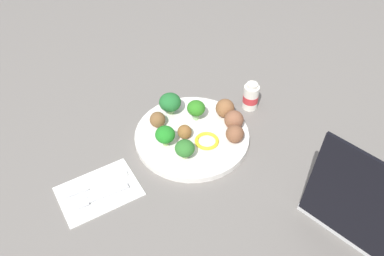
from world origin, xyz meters
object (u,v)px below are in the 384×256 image
(broccoli_floret_mid_right, at_px, (170,103))
(fork, at_px, (98,197))
(knife, at_px, (92,185))
(broccoli_floret_front_right, at_px, (196,108))
(meatball_front_right, at_px, (184,131))
(meatball_front_left, at_px, (234,120))
(pepper_ring_near_rim, at_px, (207,141))
(meatball_back_left, at_px, (235,134))
(plate, at_px, (192,136))
(broccoli_floret_back_right, at_px, (185,148))
(yogurt_bottle, at_px, (251,97))
(napkin, at_px, (99,191))
(meatball_mid_left, at_px, (158,120))
(meatball_center, at_px, (225,108))
(broccoli_floret_far_rim, at_px, (164,134))

(broccoli_floret_mid_right, bearing_deg, fork, 30.71)
(broccoli_floret_mid_right, height_order, knife, broccoli_floret_mid_right)
(broccoli_floret_front_right, relative_size, meatball_front_right, 1.58)
(meatball_front_left, xyz_separation_m, pepper_ring_near_rim, (0.08, 0.01, -0.02))
(broccoli_floret_front_right, distance_m, meatball_back_left, 0.12)
(plate, height_order, broccoli_floret_front_right, broccoli_floret_front_right)
(broccoli_floret_back_right, distance_m, meatball_front_left, 0.16)
(knife, bearing_deg, yogurt_bottle, -174.13)
(broccoli_floret_back_right, height_order, pepper_ring_near_rim, broccoli_floret_back_right)
(napkin, bearing_deg, meatball_front_right, -169.81)
(meatball_front_left, bearing_deg, broccoli_floret_front_right, -47.55)
(meatball_mid_left, bearing_deg, meatball_center, 162.65)
(broccoli_floret_mid_right, distance_m, broccoli_floret_back_right, 0.16)
(broccoli_floret_back_right, bearing_deg, broccoli_floret_front_right, -131.36)
(meatball_mid_left, distance_m, yogurt_bottle, 0.25)
(broccoli_floret_front_right, relative_size, meatball_mid_left, 1.39)
(meatball_front_left, bearing_deg, broccoli_floret_back_right, 10.29)
(meatball_back_left, bearing_deg, meatball_mid_left, -45.35)
(yogurt_bottle, bearing_deg, broccoli_floret_mid_right, -18.70)
(broccoli_floret_far_rim, bearing_deg, meatball_front_left, 168.81)
(meatball_front_left, relative_size, knife, 0.33)
(broccoli_floret_back_right, relative_size, meatball_front_left, 1.01)
(fork, relative_size, knife, 0.83)
(plate, xyz_separation_m, yogurt_bottle, (-0.19, -0.03, 0.03))
(plate, relative_size, broccoli_floret_far_rim, 5.32)
(broccoli_floret_front_right, xyz_separation_m, meatball_front_right, (0.06, 0.04, -0.02))
(meatball_back_left, bearing_deg, broccoli_floret_far_rim, -26.25)
(broccoli_floret_mid_right, relative_size, knife, 0.40)
(broccoli_floret_mid_right, bearing_deg, yogurt_bottle, 161.30)
(pepper_ring_near_rim, xyz_separation_m, napkin, (0.27, -0.00, -0.02))
(meatball_front_right, bearing_deg, pepper_ring_near_rim, 130.13)
(napkin, xyz_separation_m, fork, (0.01, 0.02, 0.00))
(meatball_front_right, relative_size, meatball_back_left, 0.80)
(broccoli_floret_far_rim, height_order, broccoli_floret_front_right, broccoli_floret_front_right)
(broccoli_floret_far_rim, xyz_separation_m, yogurt_bottle, (-0.26, -0.02, -0.01))
(broccoli_floret_far_rim, distance_m, broccoli_floret_mid_right, 0.11)
(meatball_front_right, distance_m, napkin, 0.24)
(meatball_center, height_order, yogurt_bottle, yogurt_bottle)
(meatball_front_right, height_order, meatball_back_left, meatball_back_left)
(meatball_front_left, xyz_separation_m, yogurt_bottle, (-0.09, -0.06, -0.00))
(meatball_mid_left, xyz_separation_m, yogurt_bottle, (-0.25, 0.04, -0.00))
(napkin, distance_m, knife, 0.02)
(pepper_ring_near_rim, bearing_deg, fork, 3.18)
(plate, xyz_separation_m, knife, (0.26, 0.02, -0.00))
(knife, height_order, yogurt_bottle, yogurt_bottle)
(meatball_center, relative_size, napkin, 0.28)
(meatball_center, xyz_separation_m, meatball_back_left, (0.03, 0.09, -0.00))
(broccoli_floret_front_right, distance_m, meatball_front_left, 0.10)
(meatball_front_right, relative_size, napkin, 0.20)
(meatball_front_right, xyz_separation_m, yogurt_bottle, (-0.21, -0.02, 0.00))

